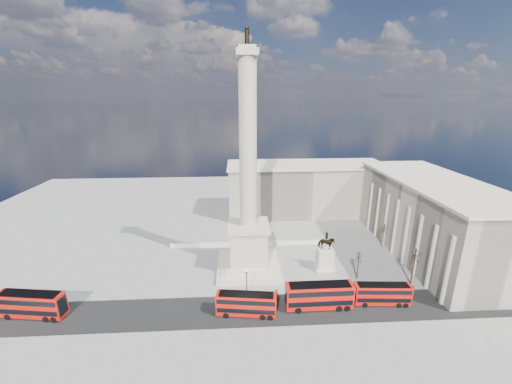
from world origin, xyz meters
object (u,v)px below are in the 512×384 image
object	(u,v)px
red_bus_d	(382,294)
red_bus_b	(320,296)
victorian_lamp	(247,283)
equestrian_statue	(325,256)
red_bus_c	(325,296)
red_bus_e	(32,304)
red_bus_a	(247,304)
pedestrian_standing	(413,289)
pedestrian_walking	(368,290)
pedestrian_crossing	(276,293)
nelsons_column	(248,215)

from	to	relation	value
red_bus_d	red_bus_b	bearing A→B (deg)	-173.69
victorian_lamp	equestrian_statue	xyz separation A→B (m)	(17.96, 11.18, -1.09)
red_bus_c	red_bus_e	size ratio (longest dim) A/B	0.83
red_bus_a	red_bus_b	size ratio (longest dim) A/B	0.88
red_bus_b	pedestrian_standing	world-z (taller)	red_bus_b
red_bus_c	pedestrian_walking	bearing A→B (deg)	18.35
red_bus_d	pedestrian_walking	xyz separation A→B (m)	(-1.35, 3.01, -1.27)
red_bus_b	red_bus_a	bearing A→B (deg)	-175.63
equestrian_statue	pedestrian_walking	size ratio (longest dim) A/B	4.97
pedestrian_standing	red_bus_c	bearing A→B (deg)	-6.80
red_bus_b	pedestrian_walking	bearing A→B (deg)	17.34
red_bus_a	red_bus_e	bearing A→B (deg)	-175.14
red_bus_b	pedestrian_walking	size ratio (longest dim) A/B	6.74
victorian_lamp	equestrian_statue	distance (m)	21.19
red_bus_a	pedestrian_crossing	distance (m)	7.65
pedestrian_walking	equestrian_statue	bearing A→B (deg)	130.33
pedestrian_walking	pedestrian_standing	bearing A→B (deg)	9.20
red_bus_b	pedestrian_standing	size ratio (longest dim) A/B	8.11
nelsons_column	red_bus_e	xyz separation A→B (m)	(-38.78, -14.38, -10.43)
red_bus_b	pedestrian_crossing	world-z (taller)	red_bus_b
red_bus_a	red_bus_c	world-z (taller)	red_bus_a
red_bus_b	equestrian_statue	world-z (taller)	equestrian_statue
red_bus_a	red_bus_d	size ratio (longest dim) A/B	1.04
red_bus_c	victorian_lamp	size ratio (longest dim) A/B	1.36
nelsons_column	red_bus_a	distance (m)	19.36
red_bus_d	equestrian_statue	bearing A→B (deg)	123.72
red_bus_d	nelsons_column	bearing A→B (deg)	153.53
nelsons_column	victorian_lamp	distance (m)	15.35
victorian_lamp	pedestrian_walking	xyz separation A→B (m)	(24.00, 1.18, -3.38)
red_bus_a	pedestrian_crossing	size ratio (longest dim) A/B	6.07
nelsons_column	red_bus_d	xyz separation A→B (m)	(24.54, -14.51, -10.73)
red_bus_c	pedestrian_walking	size ratio (longest dim) A/B	5.41
nelsons_column	red_bus_a	size ratio (longest dim) A/B	4.58
equestrian_statue	pedestrian_walking	distance (m)	11.91
red_bus_c	red_bus_a	bearing A→B (deg)	-170.82
victorian_lamp	pedestrian_crossing	size ratio (longest dim) A/B	4.07
pedestrian_walking	nelsons_column	bearing A→B (deg)	162.83
red_bus_e	pedestrian_crossing	world-z (taller)	red_bus_e
red_bus_a	red_bus_b	world-z (taller)	red_bus_b
red_bus_d	red_bus_e	world-z (taller)	red_bus_e
red_bus_c	equestrian_statue	world-z (taller)	equestrian_statue
red_bus_c	red_bus_e	world-z (taller)	red_bus_e
red_bus_c	victorian_lamp	distance (m)	14.68
red_bus_a	red_bus_c	bearing A→B (deg)	14.69
red_bus_d	pedestrian_walking	size ratio (longest dim) A/B	5.70
red_bus_e	equestrian_statue	distance (m)	57.40
nelsons_column	pedestrian_standing	bearing A→B (deg)	-19.64
equestrian_statue	pedestrian_standing	distance (m)	18.26
red_bus_b	victorian_lamp	world-z (taller)	victorian_lamp
red_bus_a	victorian_lamp	xyz separation A→B (m)	(0.12, 3.46, 2.03)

